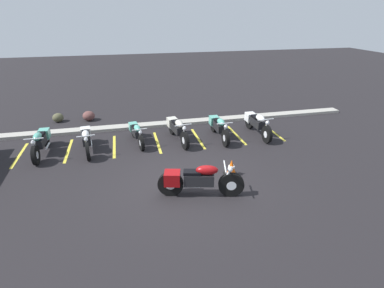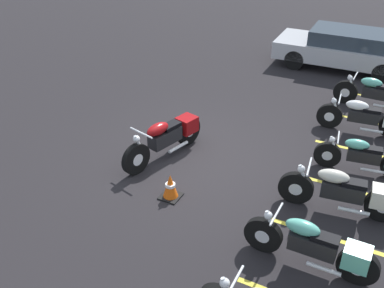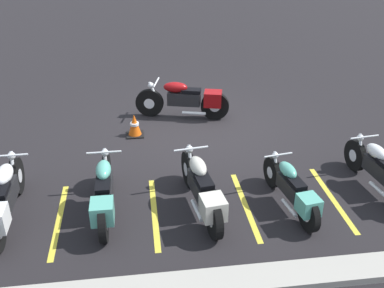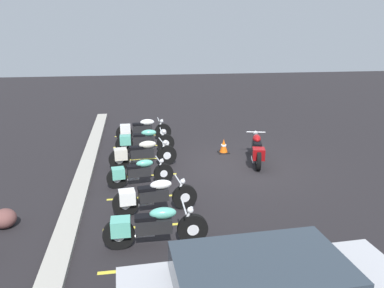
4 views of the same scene
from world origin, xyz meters
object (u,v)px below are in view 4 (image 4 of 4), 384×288
(landscape_rock_0, at_px, (4,218))
(traffic_cone, at_px, (224,146))
(parked_bike_0, at_px, (151,226))
(motorcycle_maroon_featured, at_px, (257,149))
(parked_bike_4, at_px, (142,140))
(parked_bike_1, at_px, (151,196))
(parked_bike_3, at_px, (140,154))
(parked_bike_5, at_px, (141,129))
(parked_bike_2, at_px, (137,172))

(landscape_rock_0, bearing_deg, traffic_cone, -53.57)
(parked_bike_0, distance_m, traffic_cone, 6.78)
(motorcycle_maroon_featured, height_order, landscape_rock_0, motorcycle_maroon_featured)
(motorcycle_maroon_featured, distance_m, parked_bike_4, 4.29)
(parked_bike_0, bearing_deg, landscape_rock_0, 158.11)
(parked_bike_1, relative_size, traffic_cone, 4.01)
(parked_bike_3, distance_m, parked_bike_5, 3.30)
(parked_bike_5, bearing_deg, parked_bike_0, -91.31)
(parked_bike_3, relative_size, traffic_cone, 4.28)
(parked_bike_0, bearing_deg, parked_bike_2, 93.98)
(parked_bike_3, height_order, traffic_cone, parked_bike_3)
(parked_bike_2, xyz_separation_m, traffic_cone, (2.68, -3.28, -0.17))
(motorcycle_maroon_featured, bearing_deg, parked_bike_1, 144.12)
(parked_bike_1, xyz_separation_m, parked_bike_5, (6.68, 0.03, 0.03))
(motorcycle_maroon_featured, bearing_deg, parked_bike_2, 122.63)
(parked_bike_4, bearing_deg, parked_bike_2, -94.38)
(landscape_rock_0, bearing_deg, parked_bike_2, -56.87)
(motorcycle_maroon_featured, height_order, parked_bike_1, motorcycle_maroon_featured)
(motorcycle_maroon_featured, bearing_deg, traffic_cone, 46.65)
(parked_bike_0, relative_size, parked_bike_2, 1.12)
(parked_bike_0, height_order, traffic_cone, parked_bike_0)
(traffic_cone, bearing_deg, parked_bike_5, 53.85)
(parked_bike_3, relative_size, parked_bike_5, 0.99)
(motorcycle_maroon_featured, bearing_deg, landscape_rock_0, 129.47)
(motorcycle_maroon_featured, height_order, traffic_cone, motorcycle_maroon_featured)
(parked_bike_4, relative_size, parked_bike_5, 0.96)
(parked_bike_0, height_order, parked_bike_1, parked_bike_0)
(parked_bike_2, xyz_separation_m, parked_bike_4, (3.24, -0.26, 0.05))
(motorcycle_maroon_featured, height_order, parked_bike_5, motorcycle_maroon_featured)
(traffic_cone, bearing_deg, parked_bike_4, 79.56)
(motorcycle_maroon_featured, bearing_deg, parked_bike_4, 78.37)
(landscape_rock_0, distance_m, traffic_cone, 7.90)
(parked_bike_2, bearing_deg, parked_bike_0, -95.26)
(parked_bike_1, bearing_deg, parked_bike_3, 86.61)
(parked_bike_4, bearing_deg, parked_bike_3, -94.31)
(parked_bike_3, distance_m, parked_bike_4, 1.67)
(parked_bike_2, relative_size, parked_bike_4, 0.89)
(parked_bike_0, relative_size, parked_bike_5, 0.96)
(parked_bike_1, relative_size, parked_bike_4, 0.96)
(parked_bike_2, height_order, parked_bike_3, parked_bike_3)
(parked_bike_0, height_order, parked_bike_3, parked_bike_3)
(parked_bike_2, bearing_deg, motorcycle_maroon_featured, 9.46)
(motorcycle_maroon_featured, relative_size, traffic_cone, 4.37)
(parked_bike_4, relative_size, landscape_rock_0, 4.08)
(parked_bike_0, relative_size, parked_bike_1, 1.03)
(traffic_cone, bearing_deg, parked_bike_2, 129.29)
(parked_bike_3, xyz_separation_m, parked_bike_4, (1.66, -0.13, -0.01))
(parked_bike_1, distance_m, parked_bike_3, 3.39)
(parked_bike_2, bearing_deg, parked_bike_5, 78.03)
(parked_bike_3, xyz_separation_m, landscape_rock_0, (-3.58, 3.21, -0.25))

